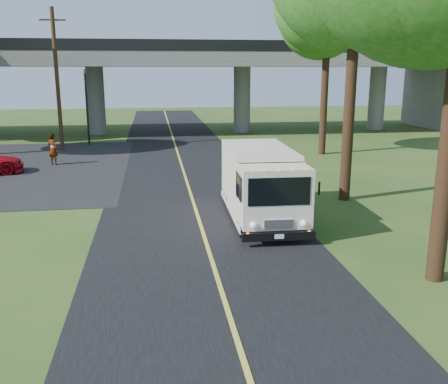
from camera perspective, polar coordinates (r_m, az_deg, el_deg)
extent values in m
plane|color=#274B1A|center=(11.37, 0.43, -13.51)|extent=(120.00, 120.00, 0.00)
cube|color=black|center=(20.71, -3.68, -0.74)|extent=(7.00, 90.00, 0.02)
cube|color=gold|center=(20.70, -3.68, -0.68)|extent=(0.12, 90.00, 0.01)
cube|color=slate|center=(42.01, -6.26, 14.87)|extent=(50.00, 9.00, 1.20)
cube|color=black|center=(37.65, -6.05, 16.37)|extent=(50.00, 0.25, 0.80)
cube|color=black|center=(46.44, -6.49, 15.88)|extent=(50.00, 0.25, 0.80)
cylinder|color=slate|center=(42.30, -14.42, 10.05)|extent=(1.40, 1.40, 5.40)
cylinder|color=slate|center=(42.72, 2.06, 10.50)|extent=(1.40, 1.40, 5.40)
cylinder|color=slate|center=(46.36, 17.07, 10.18)|extent=(1.40, 1.40, 5.40)
cylinder|color=black|center=(36.36, -15.39, 9.26)|extent=(0.14, 0.14, 5.20)
imported|color=black|center=(36.27, -15.60, 12.41)|extent=(0.18, 0.22, 1.10)
cylinder|color=#472D19|center=(34.51, -18.52, 11.99)|extent=(0.26, 0.26, 9.00)
cube|color=#472D19|center=(34.63, -19.02, 18.10)|extent=(1.60, 0.10, 0.10)
cylinder|color=#382314|center=(20.53, 14.16, 9.63)|extent=(0.44, 0.44, 7.70)
cylinder|color=#382314|center=(31.83, 11.37, 10.20)|extent=(0.44, 0.44, 6.65)
sphere|color=#1D631A|center=(31.91, 11.81, 18.96)|extent=(5.58, 5.58, 5.58)
sphere|color=#1D631A|center=(31.73, 12.99, 19.48)|extent=(4.96, 4.96, 4.96)
cube|color=silver|center=(18.29, 3.82, 2.11)|extent=(2.25, 4.00, 2.02)
cube|color=silver|center=(15.66, 5.66, -0.29)|extent=(2.19, 1.67, 1.84)
cube|color=black|center=(14.84, 6.33, 0.06)|extent=(1.89, 0.12, 0.85)
cube|color=black|center=(15.14, 6.27, -5.04)|extent=(2.25, 0.22, 0.25)
cube|color=silver|center=(18.24, 3.96, -1.92)|extent=(2.28, 5.26, 0.16)
cylinder|color=black|center=(15.94, 2.21, -3.75)|extent=(0.27, 0.81, 0.81)
cylinder|color=black|center=(16.31, 8.59, -3.48)|extent=(0.27, 0.81, 0.81)
cylinder|color=black|center=(19.53, 0.50, -0.42)|extent=(0.27, 0.81, 0.81)
cylinder|color=black|center=(19.83, 5.76, -0.26)|extent=(0.27, 0.81, 0.81)
imported|color=gray|center=(29.40, -18.95, 4.64)|extent=(0.77, 0.71, 1.77)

